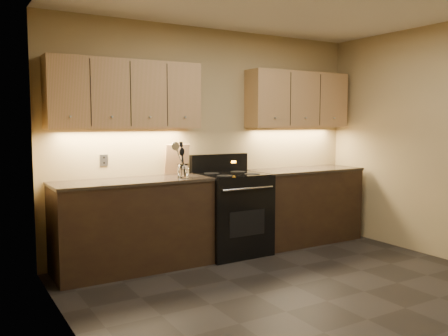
# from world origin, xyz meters

# --- Properties ---
(floor) EXTENTS (4.00, 4.00, 0.00)m
(floor) POSITION_xyz_m (0.00, 0.00, 0.00)
(floor) COLOR black
(floor) RESTS_ON ground
(wall_back) EXTENTS (4.00, 0.04, 2.60)m
(wall_back) POSITION_xyz_m (0.00, 2.00, 1.30)
(wall_back) COLOR tan
(wall_back) RESTS_ON ground
(wall_left) EXTENTS (0.04, 4.00, 2.60)m
(wall_left) POSITION_xyz_m (-2.00, 0.00, 1.30)
(wall_left) COLOR tan
(wall_left) RESTS_ON ground
(counter_left) EXTENTS (1.62, 0.62, 0.93)m
(counter_left) POSITION_xyz_m (-1.10, 1.70, 0.47)
(counter_left) COLOR black
(counter_left) RESTS_ON ground
(counter_right) EXTENTS (1.46, 0.62, 0.93)m
(counter_right) POSITION_xyz_m (1.18, 1.70, 0.47)
(counter_right) COLOR black
(counter_right) RESTS_ON ground
(stove) EXTENTS (0.76, 0.68, 1.14)m
(stove) POSITION_xyz_m (0.08, 1.68, 0.48)
(stove) COLOR black
(stove) RESTS_ON ground
(upper_cab_left) EXTENTS (1.60, 0.30, 0.70)m
(upper_cab_left) POSITION_xyz_m (-1.10, 1.85, 1.80)
(upper_cab_left) COLOR tan
(upper_cab_left) RESTS_ON wall_back
(upper_cab_right) EXTENTS (1.44, 0.30, 0.70)m
(upper_cab_right) POSITION_xyz_m (1.18, 1.85, 1.80)
(upper_cab_right) COLOR tan
(upper_cab_right) RESTS_ON wall_back
(outlet_plate) EXTENTS (0.08, 0.01, 0.12)m
(outlet_plate) POSITION_xyz_m (-1.30, 1.99, 1.12)
(outlet_plate) COLOR #B2B5BA
(outlet_plate) RESTS_ON wall_back
(utensil_crock) EXTENTS (0.15, 0.15, 0.15)m
(utensil_crock) POSITION_xyz_m (-0.56, 1.62, 1.00)
(utensil_crock) COLOR white
(utensil_crock) RESTS_ON counter_left
(cutting_board) EXTENTS (0.28, 0.12, 0.34)m
(cutting_board) POSITION_xyz_m (-0.48, 1.95, 1.10)
(cutting_board) COLOR tan
(cutting_board) RESTS_ON counter_left
(wooden_spoon) EXTENTS (0.12, 0.16, 0.34)m
(wooden_spoon) POSITION_xyz_m (-0.59, 1.61, 1.11)
(wooden_spoon) COLOR tan
(wooden_spoon) RESTS_ON utensil_crock
(black_spoon) EXTENTS (0.08, 0.11, 0.31)m
(black_spoon) POSITION_xyz_m (-0.57, 1.65, 1.09)
(black_spoon) COLOR black
(black_spoon) RESTS_ON utensil_crock
(black_turner) EXTENTS (0.13, 0.13, 0.39)m
(black_turner) POSITION_xyz_m (-0.56, 1.59, 1.13)
(black_turner) COLOR black
(black_turner) RESTS_ON utensil_crock
(steel_spatula) EXTENTS (0.22, 0.13, 0.39)m
(steel_spatula) POSITION_xyz_m (-0.52, 1.62, 1.14)
(steel_spatula) COLOR silver
(steel_spatula) RESTS_ON utensil_crock
(steel_skimmer) EXTENTS (0.22, 0.10, 0.38)m
(steel_skimmer) POSITION_xyz_m (-0.53, 1.60, 1.13)
(steel_skimmer) COLOR silver
(steel_skimmer) RESTS_ON utensil_crock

